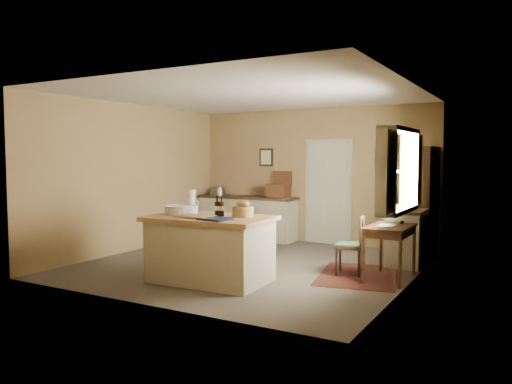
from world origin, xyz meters
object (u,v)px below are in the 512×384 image
sideboard (248,216)px  shelving_unit (428,202)px  right_cabinet (408,236)px  work_island (210,247)px  writing_desk (390,232)px  desk_chair (349,246)px

sideboard → shelving_unit: shelving_unit is taller
sideboard → right_cabinet: (3.54, -0.94, -0.02)m
sideboard → right_cabinet: bearing=-14.9°
sideboard → shelving_unit: size_ratio=1.13×
right_cabinet → shelving_unit: shelving_unit is taller
work_island → sideboard: 3.67m
shelving_unit → right_cabinet: bearing=-101.4°
work_island → shelving_unit: bearing=51.2°
sideboard → shelving_unit: 3.73m
writing_desk → right_cabinet: 1.16m
work_island → sideboard: bearing=109.1°
desk_chair → shelving_unit: shelving_unit is taller
writing_desk → right_cabinet: bearing=90.0°
desk_chair → right_cabinet: (0.59, 1.14, 0.03)m
desk_chair → right_cabinet: size_ratio=0.86×
right_cabinet → sideboard: bearing=165.1°
sideboard → right_cabinet: sideboard is taller
work_island → sideboard: size_ratio=0.80×
work_island → desk_chair: size_ratio=2.03×
writing_desk → shelving_unit: size_ratio=0.49×
sideboard → right_cabinet: size_ratio=2.18×
work_island → shelving_unit: (2.31, 3.20, 0.47)m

